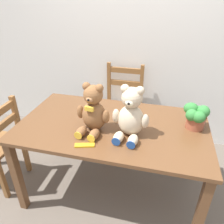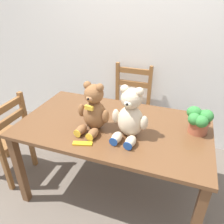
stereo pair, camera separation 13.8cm
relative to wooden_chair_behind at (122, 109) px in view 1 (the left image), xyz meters
name	(u,v)px [view 1 (the left image)]	position (x,y,z in m)	size (l,w,h in m)	color
wall_back	(136,33)	(0.08, 0.25, 0.83)	(8.00, 0.04, 2.60)	silver
dining_table	(113,133)	(0.08, -0.79, 0.19)	(1.53, 0.88, 0.75)	brown
wooden_chair_behind	(122,109)	(0.00, 0.00, 0.00)	(0.43, 0.44, 0.98)	brown
teddy_bear_left	(93,111)	(-0.04, -0.89, 0.45)	(0.27, 0.28, 0.38)	brown
teddy_bear_right	(131,115)	(0.24, -0.89, 0.45)	(0.28, 0.29, 0.40)	beige
potted_plant	(196,116)	(0.72, -0.67, 0.39)	(0.19, 0.18, 0.20)	#9E5138
chocolate_bar	(85,145)	(-0.04, -1.11, 0.29)	(0.14, 0.04, 0.01)	gold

